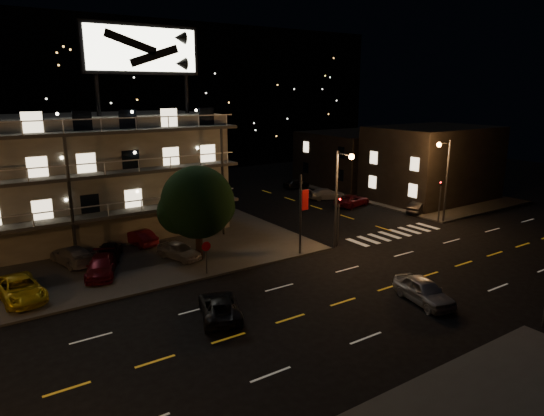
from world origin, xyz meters
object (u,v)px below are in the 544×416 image
lot_car_4 (179,250)px  road_car_west (220,307)px  lot_car_2 (20,289)px  road_car_east (424,291)px  side_car_0 (419,207)px  tree (197,204)px  lot_car_7 (73,255)px

lot_car_4 → road_car_west: bearing=-120.6°
lot_car_2 → road_car_east: bearing=-40.9°
lot_car_2 → side_car_0: lot_car_2 is taller
road_car_east → lot_car_4: bearing=134.1°
tree → lot_car_4: tree is taller
road_car_west → side_car_0: bearing=-141.2°
lot_car_7 → road_car_west: size_ratio=1.00×
road_car_east → lot_car_7: bearing=143.8°
tree → road_car_east: tree is taller
lot_car_4 → side_car_0: bearing=-21.2°
lot_car_2 → lot_car_4: (11.04, 1.47, -0.05)m
tree → lot_car_7: 9.87m
lot_car_2 → side_car_0: 37.85m
tree → lot_car_2: tree is taller
tree → side_car_0: 25.83m
lot_car_2 → lot_car_4: lot_car_2 is taller
lot_car_4 → road_car_west: size_ratio=0.82×
lot_car_4 → road_car_west: (-1.85, -10.08, -0.16)m
tree → lot_car_4: 3.89m
lot_car_4 → road_car_east: size_ratio=0.85×
tree → lot_car_7: size_ratio=1.55×
lot_car_4 → side_car_0: (26.79, -0.47, -0.16)m
lot_car_2 → road_car_east: lot_car_2 is taller
lot_car_2 → road_car_east: size_ratio=1.12×
lot_car_7 → side_car_0: bearing=160.9°
tree → lot_car_7: tree is taller
tree → lot_car_4: (-1.24, 0.84, -3.59)m
lot_car_2 → lot_car_7: 6.27m
tree → lot_car_4: bearing=146.0°
lot_car_4 → side_car_0: lot_car_4 is taller
lot_car_7 → side_car_0: (33.77, -3.77, -0.18)m
lot_car_4 → lot_car_7: size_ratio=0.82×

